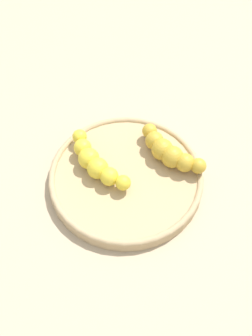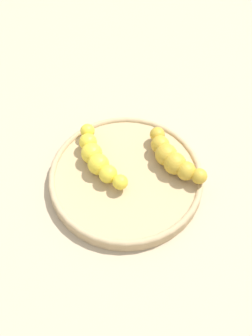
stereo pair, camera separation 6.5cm
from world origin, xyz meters
name	(u,v)px [view 1 (the left image)]	position (x,y,z in m)	size (l,w,h in m)	color
ground_plane	(126,182)	(0.00, 0.00, 0.00)	(2.40, 2.40, 0.00)	tan
fruit_bowl	(126,177)	(0.00, 0.00, 0.01)	(0.24, 0.24, 0.02)	tan
banana_spotted	(169,152)	(-0.02, -0.07, 0.04)	(0.13, 0.05, 0.04)	gold
banana_yellow	(95,162)	(0.04, 0.03, 0.04)	(0.14, 0.05, 0.03)	yellow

